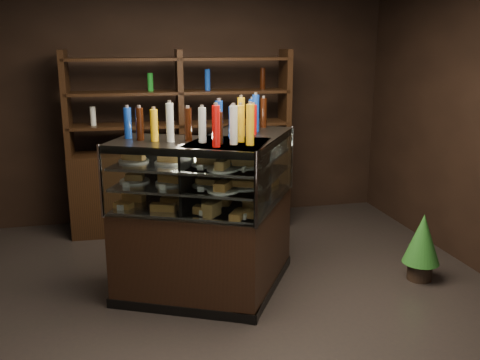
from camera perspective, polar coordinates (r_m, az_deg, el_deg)
The scene contains 7 objects.
ground at distance 4.36m, azimuth -2.35°, elevation -13.93°, with size 5.00×5.00×0.00m, color black.
room_shell at distance 3.84m, azimuth -2.66°, elevation 12.50°, with size 5.02×5.02×3.01m.
display_case at distance 4.49m, azimuth -2.54°, elevation -6.69°, with size 1.72×1.37×1.34m.
food_display at distance 4.31m, azimuth -2.61°, elevation 0.52°, with size 1.39×1.06×0.42m.
bottles_top at distance 4.23m, azimuth -2.70°, elevation 6.32°, with size 1.22×0.92×0.30m.
potted_conifer at distance 5.02m, azimuth 18.90°, elevation -5.85°, with size 0.33×0.33×0.70m.
back_shelving at distance 6.04m, azimuth -6.22°, elevation 0.33°, with size 2.44×0.51×2.00m.
Camera 1 is at (-0.70, -3.77, 2.07)m, focal length 40.00 mm.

